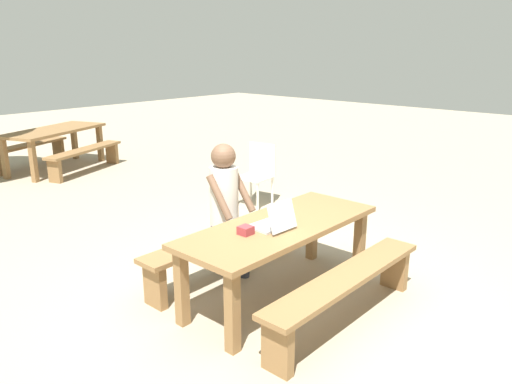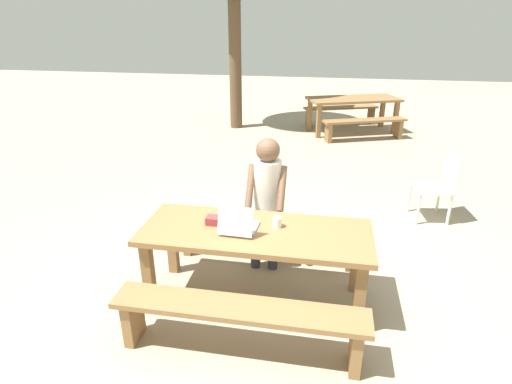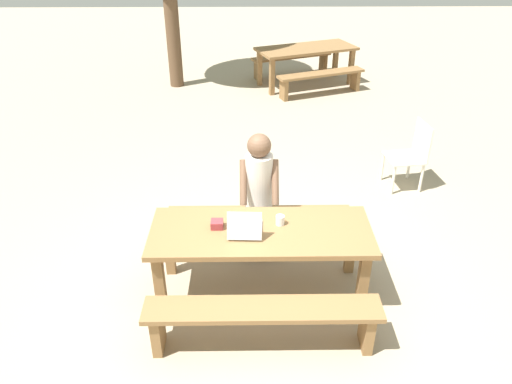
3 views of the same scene
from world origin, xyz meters
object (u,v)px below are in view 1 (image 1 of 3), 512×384
object	(u,v)px
picnic_table_front	(280,234)
laptop	(274,222)
coffee_mug	(285,212)
small_pouch	(246,230)
person_seated	(227,201)
plastic_chair	(257,173)
picnic_table_mid	(54,135)

from	to	relation	value
picnic_table_front	laptop	xyz separation A→B (m)	(-0.14, -0.04, 0.16)
coffee_mug	small_pouch	bearing A→B (deg)	-175.71
small_pouch	coffee_mug	xyz separation A→B (m)	(0.57, 0.04, 0.01)
laptop	person_seated	bearing A→B (deg)	-98.47
plastic_chair	picnic_table_mid	size ratio (longest dim) A/B	0.41
coffee_mug	person_seated	bearing A→B (deg)	107.53
laptop	plastic_chair	distance (m)	2.99
coffee_mug	plastic_chair	size ratio (longest dim) A/B	0.10
laptop	coffee_mug	bearing A→B (deg)	-154.97
picnic_table_mid	coffee_mug	bearing A→B (deg)	-119.10
person_seated	picnic_table_mid	world-z (taller)	person_seated
coffee_mug	picnic_table_front	bearing A→B (deg)	-153.12
laptop	plastic_chair	bearing A→B (deg)	-132.94
laptop	person_seated	distance (m)	0.72
picnic_table_front	coffee_mug	xyz separation A→B (m)	(0.18, 0.09, 0.15)
picnic_table_front	plastic_chair	distance (m)	2.84
picnic_table_front	small_pouch	bearing A→B (deg)	173.36
laptop	person_seated	size ratio (longest dim) A/B	0.26
small_pouch	plastic_chair	distance (m)	3.11
coffee_mug	plastic_chair	world-z (taller)	plastic_chair
laptop	plastic_chair	size ratio (longest dim) A/B	0.39
laptop	small_pouch	distance (m)	0.27
small_pouch	picnic_table_mid	distance (m)	6.37
plastic_chair	picnic_table_front	bearing A→B (deg)	-51.77
coffee_mug	plastic_chair	distance (m)	2.67
person_seated	plastic_chair	world-z (taller)	person_seated
laptop	small_pouch	size ratio (longest dim) A/B	3.10
picnic_table_front	small_pouch	distance (m)	0.42
small_pouch	picnic_table_front	bearing A→B (deg)	-6.64
small_pouch	coffee_mug	size ratio (longest dim) A/B	1.23
small_pouch	plastic_chair	bearing A→B (deg)	40.01
laptop	person_seated	xyz separation A→B (m)	(0.14, 0.71, 0.01)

